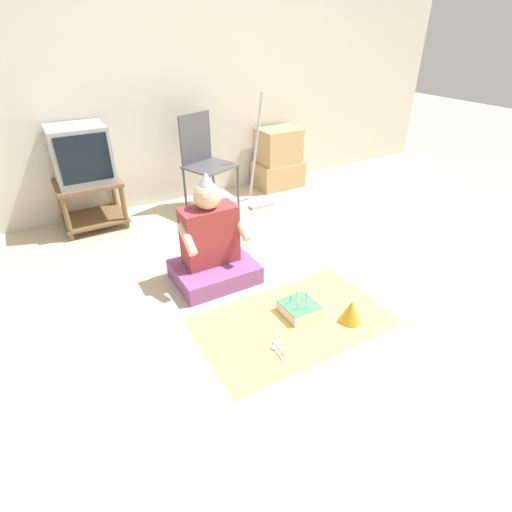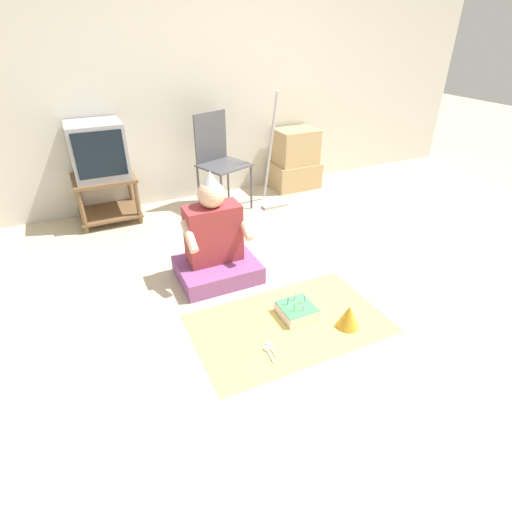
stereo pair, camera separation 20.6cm
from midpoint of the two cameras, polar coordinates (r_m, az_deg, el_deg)
ground_plane at (r=3.10m, az=13.93°, el=-4.85°), size 16.00×16.00×0.00m
wall_back at (r=4.54m, az=-3.21°, el=24.63°), size 6.40×0.06×2.55m
tv_stand at (r=4.19m, az=-19.23°, el=8.27°), size 0.57×0.49×0.45m
tv at (r=4.07m, az=-20.32°, el=13.99°), size 0.49×0.45×0.51m
folding_chair at (r=4.19m, az=-4.02°, el=14.14°), size 0.56×0.54×0.97m
cardboard_box_stack at (r=4.86m, az=6.85°, el=13.35°), size 0.55×0.39×0.68m
dust_mop at (r=4.30m, az=3.75°, el=11.46°), size 0.28×0.31×1.18m
person_seated at (r=3.04m, az=-3.93°, el=1.33°), size 0.60×0.49×0.85m
party_cloth at (r=2.72m, az=6.97°, el=-9.59°), size 1.27×0.78×0.01m
birthday_cake at (r=2.77m, az=7.97°, el=-7.75°), size 0.23×0.23×0.15m
party_hat_blue at (r=2.72m, az=15.23°, el=-8.35°), size 0.15×0.15×0.16m
plastic_spoon_near at (r=2.54m, az=4.34°, el=-12.68°), size 0.04×0.15×0.01m
plastic_spoon_far at (r=2.51m, az=4.03°, el=-13.33°), size 0.04×0.15×0.01m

